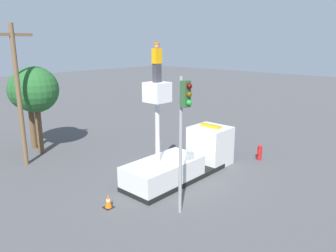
# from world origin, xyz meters

# --- Properties ---
(ground_plane) EXTENTS (120.00, 120.00, 0.00)m
(ground_plane) POSITION_xyz_m (0.00, 0.00, 0.00)
(ground_plane) COLOR #4C4C4F
(bucket_truck) EXTENTS (7.02, 2.13, 5.15)m
(bucket_truck) POSITION_xyz_m (0.65, 0.00, 0.90)
(bucket_truck) COLOR black
(bucket_truck) RESTS_ON ground
(worker) EXTENTS (0.40, 0.26, 1.75)m
(worker) POSITION_xyz_m (-1.35, 0.00, 6.03)
(worker) COLOR #38383D
(worker) RESTS_ON bucket_truck
(traffic_light_pole) EXTENTS (0.34, 0.57, 5.67)m
(traffic_light_pole) POSITION_xyz_m (-2.50, -2.54, 4.00)
(traffic_light_pole) COLOR gray
(traffic_light_pole) RESTS_ON ground
(fire_hydrant) EXTENTS (0.52, 0.28, 0.95)m
(fire_hydrant) POSITION_xyz_m (5.53, -1.87, 0.47)
(fire_hydrant) COLOR red
(fire_hydrant) RESTS_ON ground
(traffic_cone_rear) EXTENTS (0.39, 0.39, 0.63)m
(traffic_cone_rear) POSITION_xyz_m (-4.28, 0.12, 0.30)
(traffic_cone_rear) COLOR black
(traffic_cone_rear) RESTS_ON ground
(tree_left_bg) EXTENTS (2.64, 2.64, 5.23)m
(tree_left_bg) POSITION_xyz_m (-2.54, 10.39, 3.86)
(tree_left_bg) COLOR brown
(tree_left_bg) RESTS_ON ground
(tree_right_bg) EXTENTS (2.82, 2.82, 5.50)m
(tree_right_bg) POSITION_xyz_m (-2.73, 9.09, 4.05)
(tree_right_bg) COLOR brown
(tree_right_bg) RESTS_ON ground
(utility_pole) EXTENTS (2.20, 0.26, 7.90)m
(utility_pole) POSITION_xyz_m (-4.31, 7.80, 4.27)
(utility_pole) COLOR brown
(utility_pole) RESTS_ON ground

